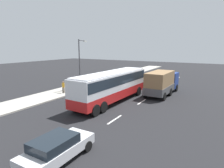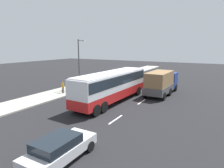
{
  "view_description": "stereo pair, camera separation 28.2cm",
  "coord_description": "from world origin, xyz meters",
  "px_view_note": "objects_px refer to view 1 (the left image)",
  "views": [
    {
      "loc": [
        -19.52,
        -10.22,
        6.18
      ],
      "look_at": [
        -0.69,
        0.71,
        1.95
      ],
      "focal_mm": 30.99,
      "sensor_mm": 36.0,
      "label": 1
    },
    {
      "loc": [
        -19.66,
        -9.97,
        6.18
      ],
      "look_at": [
        -0.69,
        0.71,
        1.95
      ],
      "focal_mm": 30.99,
      "sensor_mm": 36.0,
      "label": 2
    }
  ],
  "objects_px": {
    "pedestrian_near_curb": "(102,77)",
    "car_silver_hatch": "(57,148)",
    "coach_bus": "(112,84)",
    "cargo_truck": "(162,82)",
    "pedestrian_at_crossing": "(63,86)",
    "street_lamp": "(80,61)"
  },
  "relations": [
    {
      "from": "car_silver_hatch",
      "to": "pedestrian_at_crossing",
      "type": "bearing_deg",
      "value": 42.76
    },
    {
      "from": "pedestrian_at_crossing",
      "to": "street_lamp",
      "type": "bearing_deg",
      "value": -47.21
    },
    {
      "from": "pedestrian_near_curb",
      "to": "pedestrian_at_crossing",
      "type": "distance_m",
      "value": 9.49
    },
    {
      "from": "pedestrian_at_crossing",
      "to": "street_lamp",
      "type": "height_order",
      "value": "street_lamp"
    },
    {
      "from": "cargo_truck",
      "to": "car_silver_hatch",
      "type": "bearing_deg",
      "value": 179.68
    },
    {
      "from": "coach_bus",
      "to": "street_lamp",
      "type": "relative_size",
      "value": 1.7
    },
    {
      "from": "cargo_truck",
      "to": "street_lamp",
      "type": "relative_size",
      "value": 1.07
    },
    {
      "from": "coach_bus",
      "to": "car_silver_hatch",
      "type": "height_order",
      "value": "coach_bus"
    },
    {
      "from": "coach_bus",
      "to": "car_silver_hatch",
      "type": "xyz_separation_m",
      "value": [
        -11.5,
        -3.16,
        -1.36
      ]
    },
    {
      "from": "coach_bus",
      "to": "pedestrian_near_curb",
      "type": "height_order",
      "value": "coach_bus"
    },
    {
      "from": "pedestrian_near_curb",
      "to": "pedestrian_at_crossing",
      "type": "relative_size",
      "value": 1.0
    },
    {
      "from": "coach_bus",
      "to": "pedestrian_near_curb",
      "type": "bearing_deg",
      "value": 41.06
    },
    {
      "from": "cargo_truck",
      "to": "pedestrian_near_curb",
      "type": "distance_m",
      "value": 11.85
    },
    {
      "from": "cargo_truck",
      "to": "street_lamp",
      "type": "bearing_deg",
      "value": 109.36
    },
    {
      "from": "coach_bus",
      "to": "street_lamp",
      "type": "height_order",
      "value": "street_lamp"
    },
    {
      "from": "coach_bus",
      "to": "pedestrian_at_crossing",
      "type": "relative_size",
      "value": 7.73
    },
    {
      "from": "pedestrian_near_curb",
      "to": "car_silver_hatch",
      "type": "bearing_deg",
      "value": 37.37
    },
    {
      "from": "cargo_truck",
      "to": "coach_bus",
      "type": "bearing_deg",
      "value": 150.22
    },
    {
      "from": "coach_bus",
      "to": "car_silver_hatch",
      "type": "relative_size",
      "value": 2.71
    },
    {
      "from": "cargo_truck",
      "to": "pedestrian_near_curb",
      "type": "xyz_separation_m",
      "value": [
        3.2,
        11.39,
        -0.63
      ]
    },
    {
      "from": "pedestrian_near_curb",
      "to": "coach_bus",
      "type": "bearing_deg",
      "value": 48.9
    },
    {
      "from": "cargo_truck",
      "to": "street_lamp",
      "type": "distance_m",
      "value": 11.5
    }
  ]
}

